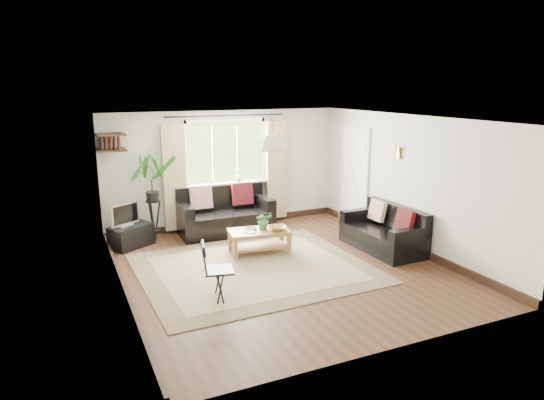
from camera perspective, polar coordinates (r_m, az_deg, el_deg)
name	(u,v)px	position (r m, az deg, el deg)	size (l,w,h in m)	color
floor	(282,268)	(7.96, 1.20, -7.99)	(5.50, 5.50, 0.00)	#301E10
ceiling	(283,119)	(7.42, 1.29, 9.52)	(5.50, 5.50, 0.00)	white
wall_back	(225,169)	(10.10, -5.50, 3.66)	(5.00, 0.02, 2.40)	beige
wall_front	(393,249)	(5.34, 14.09, -5.61)	(5.00, 0.02, 2.40)	beige
wall_left	(117,213)	(6.93, -17.77, -1.47)	(0.02, 5.50, 2.40)	beige
wall_right	(409,183)	(8.94, 15.87, 1.92)	(0.02, 5.50, 2.40)	beige
rug	(254,268)	(7.93, -2.09, -7.99)	(3.59, 3.07, 0.02)	#BCAE92
window	(226,152)	(10.01, -5.47, 5.60)	(2.50, 0.16, 2.16)	white
door	(354,178)	(10.29, 9.61, 2.58)	(0.06, 0.96, 2.06)	silver
corner_shelf	(111,142)	(9.28, -18.42, 6.48)	(0.50, 0.50, 0.34)	black
pendant_lamp	(272,139)	(7.81, 0.00, 7.15)	(0.36, 0.36, 0.54)	beige
wall_sconce	(397,151)	(9.04, 14.52, 5.60)	(0.12, 0.12, 0.28)	beige
sofa_back	(225,212)	(9.72, -5.53, -1.36)	(1.84, 0.92, 0.87)	black
sofa_right	(383,229)	(8.92, 12.91, -3.39)	(0.80, 1.60, 0.75)	black
coffee_table	(259,242)	(8.54, -1.51, -4.93)	(1.05, 0.57, 0.43)	brown
table_plant	(264,220)	(8.50, -0.99, -2.39)	(0.29, 0.25, 0.32)	#2F6F2C
bowl	(277,228)	(8.46, 0.64, -3.34)	(0.30, 0.30, 0.07)	olive
book_a	(245,232)	(8.33, -3.14, -3.83)	(0.16, 0.22, 0.02)	white
book_b	(246,229)	(8.53, -3.08, -3.38)	(0.18, 0.24, 0.02)	#522C20
tv_stand	(131,236)	(9.25, -16.21, -4.09)	(0.76, 0.43, 0.41)	black
tv	(125,214)	(9.13, -16.92, -1.59)	(0.58, 0.19, 0.45)	#A5A5AA
palm_stand	(153,197)	(9.42, -13.86, 0.30)	(0.64, 0.64, 1.66)	black
folding_chair	(219,271)	(6.75, -6.26, -8.32)	(0.43, 0.43, 0.83)	black
sill_plant	(239,175)	(10.10, -3.92, 2.90)	(0.14, 0.10, 0.27)	#2D6023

